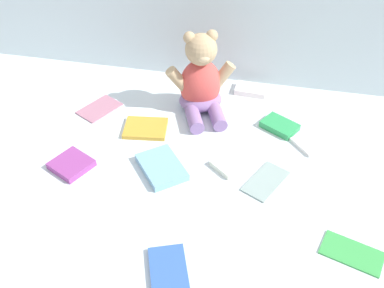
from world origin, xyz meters
The scene contains 13 objects.
ground_plane centered at (0.00, 0.00, 0.00)m, with size 3.20×3.20×0.00m, color silver.
teddy_bear centered at (-0.05, 0.19, 0.10)m, with size 0.21×0.22×0.26m.
book_case_0 centered at (0.20, 0.14, 0.01)m, with size 0.07×0.10×0.02m, color green.
book_case_1 centered at (-0.36, 0.12, 0.00)m, with size 0.08×0.13×0.01m, color #AB6D83.
book_case_2 centered at (0.38, -0.28, 0.00)m, with size 0.07×0.13×0.01m, color green.
book_case_3 centered at (0.18, -0.10, 0.00)m, with size 0.07×0.13×0.01m, color #8FA7A1.
book_case_4 centered at (-0.10, -0.11, 0.01)m, with size 0.10×0.14×0.02m, color #78ADCE.
book_case_5 centered at (0.31, 0.10, 0.01)m, with size 0.08×0.14×0.01m, color white.
book_case_6 centered at (-0.34, -0.15, 0.01)m, with size 0.10×0.09×0.02m, color #933C8C.
book_case_7 centered at (0.00, -0.41, 0.01)m, with size 0.08×0.14×0.01m, color #345FB4.
book_case_8 centered at (0.10, 0.31, 0.01)m, with size 0.07×0.10×0.02m, color white.
book_case_9 centered at (0.08, -0.05, 0.01)m, with size 0.08×0.10×0.01m, color white.
book_case_10 centered at (-0.19, 0.05, 0.01)m, with size 0.10×0.12×0.01m, color gold.
Camera 1 is at (0.16, -0.93, 0.83)m, focal length 41.69 mm.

